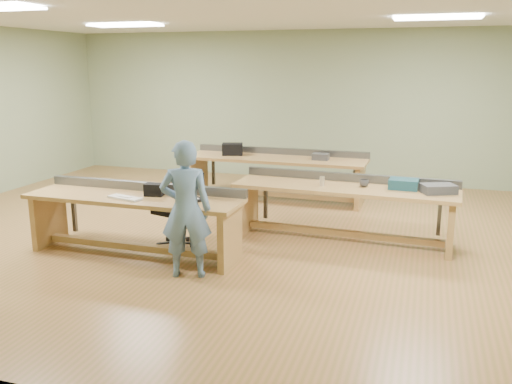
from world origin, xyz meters
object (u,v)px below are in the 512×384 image
(parts_bin_grey, at_px, (438,189))
(mug, at_px, (364,183))
(drinks_can, at_px, (322,181))
(workbench_mid, at_px, (344,200))
(camera_bag, at_px, (154,190))
(workbench_front, at_px, (135,211))
(workbench_back, at_px, (276,168))
(parts_bin_teal, at_px, (404,184))
(task_chair, at_px, (177,220))
(laptop_base, at_px, (190,199))
(person, at_px, (186,209))

(parts_bin_grey, height_order, mug, parts_bin_grey)
(mug, distance_m, drinks_can, 0.55)
(workbench_mid, distance_m, camera_bag, 2.51)
(workbench_front, bearing_deg, workbench_back, 74.79)
(workbench_mid, height_order, parts_bin_teal, parts_bin_teal)
(task_chair, bearing_deg, workbench_mid, 39.67)
(laptop_base, xyz_separation_m, mug, (1.89, 1.38, 0.03))
(workbench_front, bearing_deg, task_chair, 53.04)
(laptop_base, bearing_deg, person, -31.85)
(mug, bearing_deg, workbench_mid, -174.53)
(workbench_mid, distance_m, person, 2.36)
(camera_bag, bearing_deg, task_chair, 66.47)
(workbench_mid, bearing_deg, laptop_base, -137.99)
(task_chair, relative_size, parts_bin_teal, 2.53)
(workbench_front, relative_size, camera_bag, 12.18)
(workbench_mid, xyz_separation_m, laptop_base, (-1.64, -1.35, 0.21))
(laptop_base, distance_m, task_chair, 0.75)
(workbench_mid, xyz_separation_m, workbench_back, (-1.48, 1.93, 0.00))
(workbench_mid, relative_size, person, 1.92)
(parts_bin_teal, distance_m, mug, 0.51)
(person, height_order, camera_bag, person)
(camera_bag, height_order, task_chair, task_chair)
(task_chair, bearing_deg, parts_bin_grey, 30.45)
(parts_bin_teal, relative_size, drinks_can, 2.94)
(drinks_can, bearing_deg, camera_bag, -147.64)
(workbench_front, distance_m, workbench_back, 3.39)
(workbench_front, relative_size, laptop_base, 9.33)
(workbench_back, bearing_deg, laptop_base, -91.99)
(workbench_back, xyz_separation_m, laptop_base, (-0.16, -3.28, 0.20))
(workbench_back, bearing_deg, drinks_can, -58.57)
(workbench_front, relative_size, workbench_mid, 0.92)
(workbench_back, distance_m, task_chair, 2.87)
(mug, height_order, drinks_can, drinks_can)
(person, distance_m, mug, 2.53)
(parts_bin_grey, xyz_separation_m, drinks_can, (-1.47, -0.02, 0.01))
(person, relative_size, parts_bin_grey, 3.76)
(workbench_front, xyz_separation_m, person, (0.92, -0.49, 0.22))
(workbench_mid, height_order, mug, workbench_mid)
(camera_bag, bearing_deg, parts_bin_teal, 16.76)
(workbench_back, xyz_separation_m, drinks_can, (1.20, -2.02, 0.25))
(laptop_base, relative_size, parts_bin_teal, 0.80)
(task_chair, xyz_separation_m, drinks_can, (1.76, 0.79, 0.47))
(workbench_back, distance_m, person, 3.76)
(workbench_front, height_order, parts_bin_teal, parts_bin_teal)
(workbench_front, distance_m, workbench_mid, 2.74)
(laptop_base, height_order, mug, mug)
(camera_bag, bearing_deg, laptop_base, -16.62)
(workbench_front, distance_m, parts_bin_teal, 3.45)
(camera_bag, bearing_deg, mug, 20.61)
(parts_bin_teal, bearing_deg, workbench_back, 140.06)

